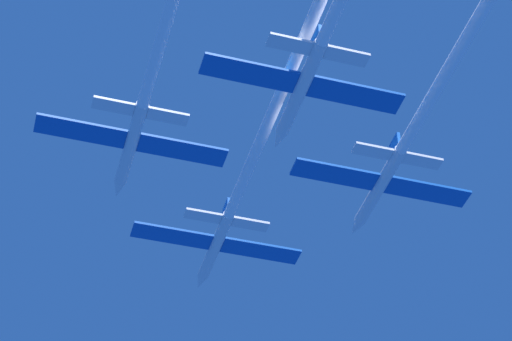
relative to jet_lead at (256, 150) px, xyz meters
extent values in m
cylinder|color=silver|center=(0.00, 14.11, -0.02)|extent=(1.10, 9.96, 1.10)
cone|color=silver|center=(0.00, 20.18, -0.02)|extent=(1.07, 2.19, 1.07)
ellipsoid|color=black|center=(0.00, 16.30, 0.44)|extent=(0.77, 1.99, 0.55)
cube|color=#0F51B2|center=(-4.33, 13.61, -0.02)|extent=(7.57, 2.19, 0.24)
cube|color=#0F51B2|center=(4.33, 13.61, -0.02)|extent=(7.57, 2.19, 0.24)
cube|color=#0F51B2|center=(0.00, 10.12, 1.32)|extent=(0.29, 1.79, 1.59)
cube|color=silver|center=(-2.25, 9.92, -0.02)|extent=(3.41, 1.31, 0.24)
cube|color=silver|center=(2.25, 9.92, -0.02)|extent=(3.41, 1.31, 0.24)
cylinder|color=white|center=(0.00, -9.98, -0.02)|extent=(0.99, 38.21, 0.99)
cylinder|color=silver|center=(-10.43, 2.02, -0.20)|extent=(1.10, 9.96, 1.10)
cone|color=silver|center=(-10.43, 8.10, -0.20)|extent=(1.07, 2.19, 1.07)
ellipsoid|color=black|center=(-10.43, 4.21, 0.27)|extent=(0.77, 1.99, 0.55)
cube|color=#0F51B2|center=(-14.76, 1.53, -0.20)|extent=(7.57, 2.19, 0.24)
cube|color=#0F51B2|center=(-6.10, 1.53, -0.20)|extent=(7.57, 2.19, 0.24)
cube|color=#0F51B2|center=(-10.43, -1.96, 1.15)|extent=(0.29, 1.79, 1.59)
cube|color=silver|center=(-12.68, -2.16, -0.20)|extent=(3.41, 1.31, 0.24)
cube|color=silver|center=(-8.18, -2.16, -0.20)|extent=(3.41, 1.31, 0.24)
cylinder|color=silver|center=(11.56, 1.04, -0.52)|extent=(1.10, 9.96, 1.10)
cone|color=silver|center=(11.56, 7.11, -0.52)|extent=(1.07, 2.19, 1.07)
ellipsoid|color=black|center=(11.56, 3.23, -0.05)|extent=(0.77, 1.99, 0.55)
cube|color=#0F51B2|center=(7.23, 0.54, -0.52)|extent=(7.57, 2.19, 0.24)
cube|color=#0F51B2|center=(15.90, 0.54, -0.52)|extent=(7.57, 2.19, 0.24)
cube|color=#0F51B2|center=(11.56, -2.95, 0.83)|extent=(0.29, 1.79, 1.59)
cube|color=silver|center=(9.31, -3.15, -0.52)|extent=(3.41, 1.31, 0.24)
cube|color=silver|center=(13.81, -3.15, -0.52)|extent=(3.41, 1.31, 0.24)
cylinder|color=silver|center=(1.00, -9.17, -1.24)|extent=(1.10, 9.96, 1.10)
cone|color=silver|center=(1.00, -3.10, -1.24)|extent=(1.07, 2.19, 1.07)
ellipsoid|color=black|center=(1.00, -6.98, -0.77)|extent=(0.77, 1.99, 0.55)
cube|color=#0F51B2|center=(-3.33, -9.67, -1.24)|extent=(7.57, 2.19, 0.24)
cube|color=#0F51B2|center=(5.33, -9.67, -1.24)|extent=(7.57, 2.19, 0.24)
cube|color=#0F51B2|center=(1.00, -13.16, 0.11)|extent=(0.29, 1.79, 1.59)
cube|color=silver|center=(-1.25, -13.36, -1.24)|extent=(3.41, 1.31, 0.24)
cube|color=silver|center=(3.25, -13.36, -1.24)|extent=(3.41, 1.31, 0.24)
camera|label=1|loc=(-17.98, -62.54, -59.08)|focal=72.56mm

